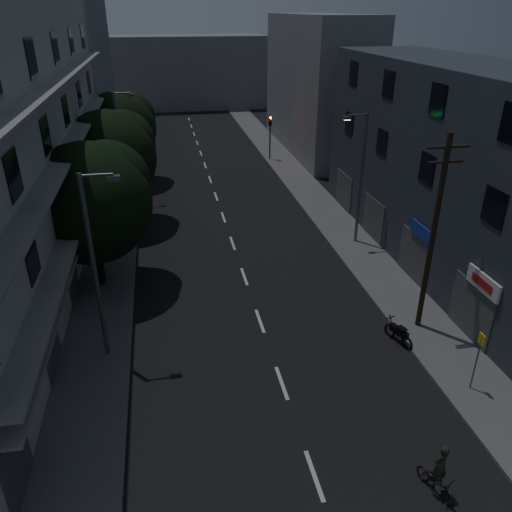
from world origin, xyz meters
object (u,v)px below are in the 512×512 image
object	(u,v)px
bus_stop_sign	(479,351)
cyclist	(437,477)
utility_pole	(433,232)
motorcycle	(399,334)

from	to	relation	value
bus_stop_sign	cyclist	distance (m)	5.54
utility_pole	bus_stop_sign	size ratio (longest dim) A/B	3.56
utility_pole	motorcycle	size ratio (longest dim) A/B	5.30
utility_pole	bus_stop_sign	xyz separation A→B (m)	(-0.04, -4.43, -2.98)
utility_pole	bus_stop_sign	distance (m)	5.33
bus_stop_sign	cyclist	xyz separation A→B (m)	(-3.66, -3.97, -1.23)
bus_stop_sign	motorcycle	bearing A→B (deg)	111.58
utility_pole	bus_stop_sign	world-z (taller)	utility_pole
motorcycle	cyclist	distance (m)	7.81
bus_stop_sign	motorcycle	size ratio (longest dim) A/B	1.49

